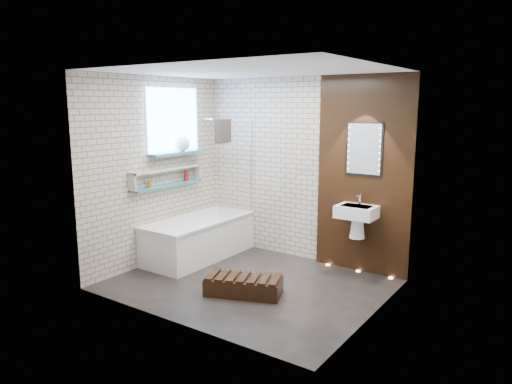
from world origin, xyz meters
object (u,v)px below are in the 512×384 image
Objects in this scene: bathtub at (199,238)px; walnut_step at (244,286)px; led_mirror at (364,149)px; bath_screen at (236,169)px; washbasin at (357,216)px.

bathtub is 1.96× the size of walnut_step.
led_mirror is 0.79× the size of walnut_step.
led_mirror is at bearing 61.92° from walnut_step.
bathtub is 1.14m from bath_screen.
bathtub reaches higher than walnut_step.
led_mirror reaches higher than bathtub.
bath_screen reaches higher than walnut_step.
bath_screen is 2.00× the size of led_mirror.
bathtub is at bearing 151.07° from walnut_step.
led_mirror is at bearing 10.66° from bath_screen.
washbasin is 1.74m from walnut_step.
bath_screen is 1.58× the size of walnut_step.
led_mirror is (1.82, 0.34, 0.37)m from bath_screen.
bath_screen is 1.89m from led_mirror.
washbasin is 0.65× the size of walnut_step.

